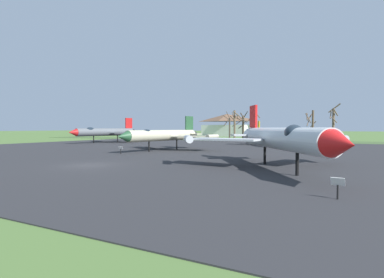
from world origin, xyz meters
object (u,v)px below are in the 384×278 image
at_px(jet_fighter_rear_center, 164,135).
at_px(jet_fighter_rear_left, 266,135).
at_px(info_placard_rear_left, 275,144).
at_px(jet_fighter_front_left, 280,138).
at_px(jet_fighter_front_right, 105,132).
at_px(info_placard_front_left, 338,186).
at_px(visitor_building, 227,125).
at_px(info_placard_rear_center, 121,150).

distance_m(jet_fighter_rear_center, jet_fighter_rear_left, 21.33).
relative_size(jet_fighter_rear_left, info_placard_rear_left, 12.17).
xyz_separation_m(jet_fighter_front_left, jet_fighter_front_right, (-42.03, 26.00, -0.07)).
distance_m(info_placard_front_left, jet_fighter_front_right, 57.91).
bearing_deg(jet_fighter_front_right, jet_fighter_rear_left, 9.46).
xyz_separation_m(jet_fighter_front_left, jet_fighter_rear_left, (-8.88, 31.53, -0.49)).
xyz_separation_m(info_placard_rear_left, visitor_building, (-31.45, 61.31, 3.55)).
bearing_deg(jet_fighter_rear_center, info_placard_rear_left, 44.32).
height_order(jet_fighter_front_right, jet_fighter_rear_left, jet_fighter_front_right).
distance_m(jet_fighter_front_left, jet_fighter_front_right, 49.42).
height_order(info_placard_front_left, info_placard_rear_left, info_placard_rear_left).
distance_m(info_placard_rear_center, visitor_building, 83.11).
bearing_deg(info_placard_rear_left, jet_fighter_front_left, -76.93).
distance_m(info_placard_rear_center, jet_fighter_rear_left, 28.69).
height_order(jet_fighter_front_left, jet_fighter_rear_center, jet_fighter_front_left).
bearing_deg(visitor_building, jet_fighter_front_left, -66.64).
relative_size(jet_fighter_front_right, visitor_building, 0.83).
bearing_deg(jet_fighter_rear_left, info_placard_front_left, -71.90).
xyz_separation_m(jet_fighter_front_right, info_placard_rear_left, (36.25, -1.09, -1.68)).
bearing_deg(jet_fighter_front_left, info_placard_front_left, -63.88).
distance_m(jet_fighter_front_right, jet_fighter_rear_center, 27.14).
bearing_deg(info_placard_rear_center, jet_fighter_front_left, -14.25).
xyz_separation_m(info_placard_front_left, info_placard_rear_center, (-24.10, 13.76, -0.06)).
relative_size(jet_fighter_rear_center, info_placard_rear_center, 15.88).
relative_size(jet_fighter_rear_center, info_placard_rear_left, 14.11).
bearing_deg(visitor_building, info_placard_front_left, -66.38).
height_order(info_placard_rear_center, info_placard_rear_left, info_placard_rear_left).
height_order(info_placard_front_left, jet_fighter_rear_left, jet_fighter_rear_left).
bearing_deg(visitor_building, jet_fighter_rear_center, -75.74).
height_order(jet_fighter_front_right, visitor_building, visitor_building).
bearing_deg(info_placard_rear_left, jet_fighter_rear_center, -135.68).
bearing_deg(jet_fighter_rear_left, info_placard_rear_left, -64.91).
xyz_separation_m(info_placard_front_left, jet_fighter_rear_center, (-22.77, 21.22, 1.54)).
bearing_deg(info_placard_front_left, info_placard_rear_center, 150.27).
xyz_separation_m(jet_fighter_front_right, visitor_building, (4.80, 60.22, 1.87)).
height_order(info_placard_rear_left, visitor_building, visitor_building).
distance_m(jet_fighter_front_left, jet_fighter_rear_left, 32.76).
xyz_separation_m(jet_fighter_front_right, info_placard_rear_center, (22.21, -20.96, -1.78)).
distance_m(jet_fighter_front_left, info_placard_rear_left, 25.63).
distance_m(jet_fighter_rear_center, info_placard_rear_center, 7.74).
bearing_deg(jet_fighter_front_left, jet_fighter_rear_center, 145.96).
bearing_deg(visitor_building, info_placard_rear_left, -62.84).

